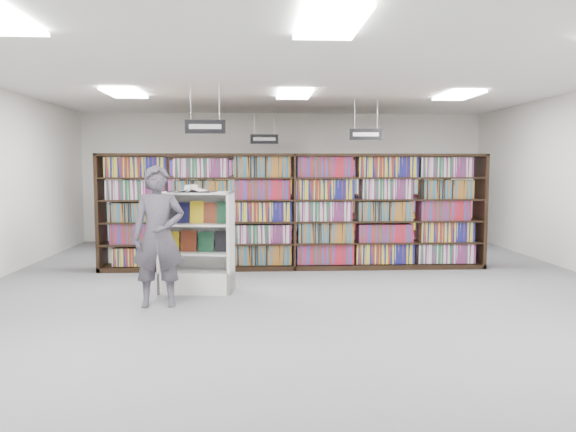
{
  "coord_description": "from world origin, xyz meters",
  "views": [
    {
      "loc": [
        -0.66,
        -8.18,
        1.86
      ],
      "look_at": [
        -0.19,
        0.5,
        1.1
      ],
      "focal_mm": 35.0,
      "sensor_mm": 36.0,
      "label": 1
    }
  ],
  "objects": [
    {
      "name": "floor",
      "position": [
        0.0,
        0.0,
        0.0
      ],
      "size": [
        12.0,
        12.0,
        0.0
      ],
      "primitive_type": "plane",
      "color": "#5A5A5F",
      "rests_on": "ground"
    },
    {
      "name": "ceiling",
      "position": [
        0.0,
        0.0,
        3.2
      ],
      "size": [
        10.0,
        12.0,
        0.1
      ],
      "primitive_type": "cube",
      "color": "white",
      "rests_on": "wall_back"
    },
    {
      "name": "wall_back",
      "position": [
        0.0,
        6.0,
        1.6
      ],
      "size": [
        10.0,
        0.1,
        3.2
      ],
      "primitive_type": "cube",
      "color": "silver",
      "rests_on": "ground"
    },
    {
      "name": "wall_front",
      "position": [
        0.0,
        -6.0,
        1.6
      ],
      "size": [
        10.0,
        0.1,
        3.2
      ],
      "primitive_type": "cube",
      "color": "silver",
      "rests_on": "ground"
    },
    {
      "name": "bookshelf_row_near",
      "position": [
        0.0,
        2.0,
        1.05
      ],
      "size": [
        7.0,
        0.6,
        2.1
      ],
      "color": "black",
      "rests_on": "floor"
    },
    {
      "name": "bookshelf_row_mid",
      "position": [
        0.0,
        4.0,
        1.05
      ],
      "size": [
        7.0,
        0.6,
        2.1
      ],
      "color": "black",
      "rests_on": "floor"
    },
    {
      "name": "bookshelf_row_far",
      "position": [
        0.0,
        5.7,
        1.05
      ],
      "size": [
        7.0,
        0.6,
        2.1
      ],
      "color": "black",
      "rests_on": "floor"
    },
    {
      "name": "aisle_sign_left",
      "position": [
        -1.5,
        1.0,
        2.53
      ],
      "size": [
        0.65,
        0.02,
        0.8
      ],
      "color": "#B2B2B7",
      "rests_on": "ceiling"
    },
    {
      "name": "aisle_sign_right",
      "position": [
        1.5,
        3.0,
        2.53
      ],
      "size": [
        0.65,
        0.02,
        0.8
      ],
      "color": "#B2B2B7",
      "rests_on": "ceiling"
    },
    {
      "name": "aisle_sign_center",
      "position": [
        -0.5,
        5.0,
        2.53
      ],
      "size": [
        0.65,
        0.02,
        0.8
      ],
      "color": "#B2B2B7",
      "rests_on": "ceiling"
    },
    {
      "name": "troffer_front_center",
      "position": [
        0.0,
        -3.0,
        3.16
      ],
      "size": [
        0.6,
        1.2,
        0.04
      ],
      "primitive_type": "cube",
      "color": "white",
      "rests_on": "ceiling"
    },
    {
      "name": "troffer_back_left",
      "position": [
        -3.0,
        2.0,
        3.16
      ],
      "size": [
        0.6,
        1.2,
        0.04
      ],
      "primitive_type": "cube",
      "color": "white",
      "rests_on": "ceiling"
    },
    {
      "name": "troffer_back_center",
      "position": [
        0.0,
        2.0,
        3.16
      ],
      "size": [
        0.6,
        1.2,
        0.04
      ],
      "primitive_type": "cube",
      "color": "white",
      "rests_on": "ceiling"
    },
    {
      "name": "troffer_back_right",
      "position": [
        3.0,
        2.0,
        3.16
      ],
      "size": [
        0.6,
        1.2,
        0.04
      ],
      "primitive_type": "cube",
      "color": "white",
      "rests_on": "ceiling"
    },
    {
      "name": "endcap_display",
      "position": [
        -1.57,
        0.18,
        0.5
      ],
      "size": [
        1.12,
        0.65,
        1.49
      ],
      "rotation": [
        0.0,
        0.0,
        -0.12
      ],
      "color": "white",
      "rests_on": "floor"
    },
    {
      "name": "open_book",
      "position": [
        -1.62,
        0.11,
        1.52
      ],
      "size": [
        0.71,
        0.51,
        0.13
      ],
      "rotation": [
        0.0,
        0.0,
        -0.23
      ],
      "color": "black",
      "rests_on": "endcap_display"
    },
    {
      "name": "shopper",
      "position": [
        -1.98,
        -0.7,
        0.94
      ],
      "size": [
        0.72,
        0.51,
        1.88
      ],
      "primitive_type": "imported",
      "rotation": [
        0.0,
        0.0,
        0.09
      ],
      "color": "#45414A",
      "rests_on": "floor"
    }
  ]
}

